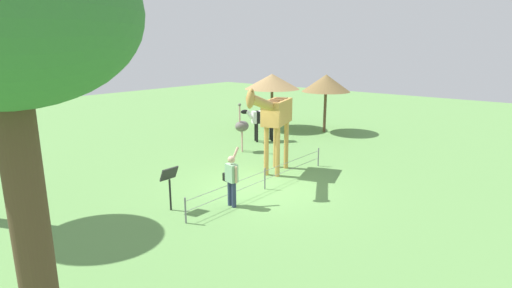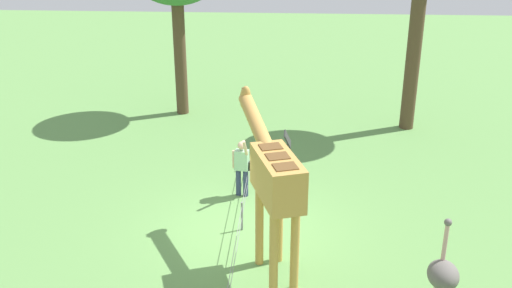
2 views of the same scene
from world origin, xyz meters
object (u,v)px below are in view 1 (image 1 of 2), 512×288
Objects in this scene: giraffe at (274,116)px; zebra at (262,119)px; visitor at (232,178)px; shade_hut_near at (326,83)px; info_sign at (169,180)px; shade_hut_far at (272,82)px; ostrich at (242,126)px; tree_northeast at (1,24)px.

giraffe is 2.22× the size of zebra.
visitor is 1.07× the size of zebra.
shade_hut_near reaches higher than info_sign.
shade_hut_far is 2.42× the size of info_sign.
info_sign is at bearing 21.69° from zebra.
ostrich is at bearing -118.98° from giraffe.
giraffe is 3.75m from ostrich.
ostrich reaches higher than visitor.
shade_hut_far is 12.78m from info_sign.
tree_northeast is 4.65× the size of info_sign.
info_sign is (4.73, -0.26, -1.27)m from giraffe.
zebra reaches higher than info_sign.
shade_hut_near is 1.01× the size of shade_hut_far.
giraffe is at bearing -164.51° from visitor.
ostrich is (2.22, 0.57, 0.01)m from zebra.
shade_hut_far is (-10.21, -6.25, 1.84)m from visitor.
ostrich is at bearing -149.45° from tree_northeast.
zebra is 0.51× the size of shade_hut_near.
shade_hut_far reaches higher than ostrich.
giraffe is at bearing 61.02° from ostrich.
visitor is 1.35× the size of info_sign.
ostrich reaches higher than zebra.
tree_northeast reaches higher than giraffe.
giraffe is 1.16× the size of shade_hut_far.
zebra is 9.36m from info_sign.
tree_northeast is at bearing 37.56° from info_sign.
zebra is (-7.32, -4.64, 0.26)m from visitor.
zebra is 0.52× the size of shade_hut_far.
shade_hut_far reaches higher than zebra.
shade_hut_near is at bearing -163.55° from visitor.
info_sign is (8.70, 3.46, -0.21)m from zebra.
tree_northeast is at bearing 30.55° from ostrich.
ostrich is 5.78m from shade_hut_far.
visitor reaches higher than zebra.
giraffe is at bearing 16.85° from shade_hut_near.
tree_northeast is (9.95, 3.75, 2.74)m from giraffe.
shade_hut_far is at bearing -151.64° from tree_northeast.
giraffe is at bearing 37.79° from shade_hut_far.
zebra is at bearing 29.01° from shade_hut_far.
shade_hut_far is 19.23m from tree_northeast.
zebra is 2.29m from ostrich.
giraffe is 8.34m from shade_hut_near.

